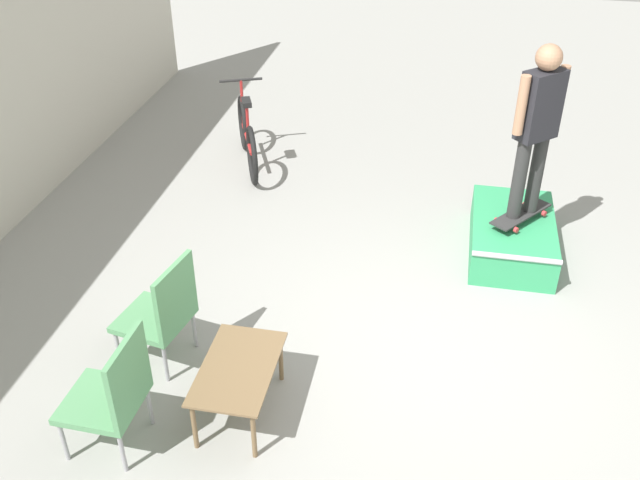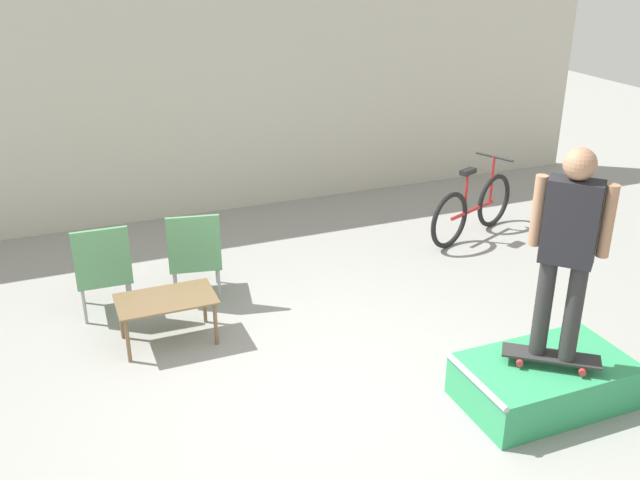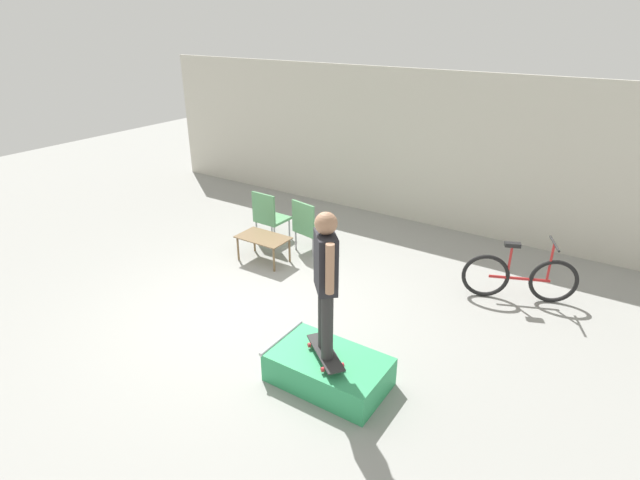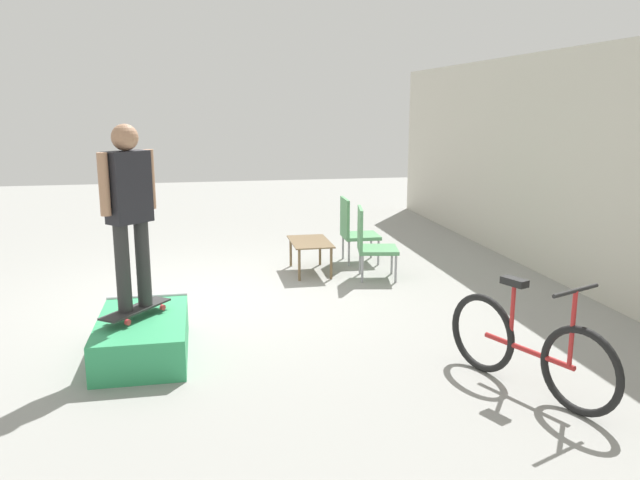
{
  "view_description": "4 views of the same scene",
  "coord_description": "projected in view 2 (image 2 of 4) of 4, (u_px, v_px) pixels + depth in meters",
  "views": [
    {
      "loc": [
        -4.58,
        0.09,
        4.02
      ],
      "look_at": [
        0.44,
        1.08,
        0.7
      ],
      "focal_mm": 40.0,
      "sensor_mm": 36.0,
      "label": 1
    },
    {
      "loc": [
        -1.8,
        -4.39,
        3.49
      ],
      "look_at": [
        0.53,
        1.35,
        0.81
      ],
      "focal_mm": 40.0,
      "sensor_mm": 36.0,
      "label": 2
    },
    {
      "loc": [
        4.12,
        -4.53,
        3.9
      ],
      "look_at": [
        0.41,
        1.12,
        0.84
      ],
      "focal_mm": 28.0,
      "sensor_mm": 36.0,
      "label": 3
    },
    {
      "loc": [
        7.35,
        -0.06,
        2.28
      ],
      "look_at": [
        0.6,
        1.26,
        0.8
      ],
      "focal_mm": 35.0,
      "sensor_mm": 36.0,
      "label": 4
    }
  ],
  "objects": [
    {
      "name": "ground_plane",
      "position": [
        322.0,
        403.0,
        5.74
      ],
      "size": [
        24.0,
        24.0,
        0.0
      ],
      "primitive_type": "plane",
      "color": "gray"
    },
    {
      "name": "patio_chair_left",
      "position": [
        103.0,
        268.0,
        6.89
      ],
      "size": [
        0.54,
        0.54,
        0.96
      ],
      "rotation": [
        0.0,
        0.0,
        3.11
      ],
      "color": "#99999E",
      "rests_on": "ground_plane"
    },
    {
      "name": "bicycle",
      "position": [
        473.0,
        208.0,
        8.76
      ],
      "size": [
        1.55,
        0.74,
        0.96
      ],
      "rotation": [
        0.0,
        0.0,
        0.4
      ],
      "color": "black",
      "rests_on": "ground_plane"
    },
    {
      "name": "person_skater",
      "position": [
        569.0,
        240.0,
        5.17
      ],
      "size": [
        0.41,
        0.45,
        1.67
      ],
      "rotation": [
        0.0,
        0.0,
        -0.83
      ],
      "color": "#2D2D2D",
      "rests_on": "skateboard_on_ramp"
    },
    {
      "name": "skate_ramp_box",
      "position": [
        544.0,
        381.0,
        5.71
      ],
      "size": [
        1.36,
        0.8,
        0.39
      ],
      "color": "#339E60",
      "rests_on": "ground_plane"
    },
    {
      "name": "house_wall_back",
      "position": [
        186.0,
        103.0,
        9.04
      ],
      "size": [
        12.0,
        0.06,
        3.0
      ],
      "color": "beige",
      "rests_on": "ground_plane"
    },
    {
      "name": "skateboard_on_ramp",
      "position": [
        551.0,
        356.0,
        5.56
      ],
      "size": [
        0.71,
        0.61,
        0.07
      ],
      "rotation": [
        0.0,
        0.0,
        -0.66
      ],
      "color": "#2D2D2D",
      "rests_on": "skate_ramp_box"
    },
    {
      "name": "coffee_table",
      "position": [
        166.0,
        304.0,
        6.46
      ],
      "size": [
        0.89,
        0.53,
        0.45
      ],
      "color": "brown",
      "rests_on": "ground_plane"
    },
    {
      "name": "patio_chair_right",
      "position": [
        195.0,
        253.0,
        7.2
      ],
      "size": [
        0.61,
        0.61,
        0.96
      ],
      "rotation": [
        0.0,
        0.0,
        2.95
      ],
      "color": "#99999E",
      "rests_on": "ground_plane"
    }
  ]
}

